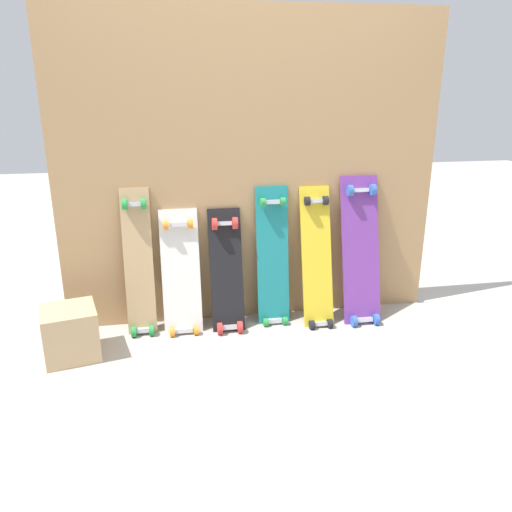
% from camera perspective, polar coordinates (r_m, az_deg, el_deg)
% --- Properties ---
extents(ground_plane, '(12.00, 12.00, 0.00)m').
position_cam_1_polar(ground_plane, '(3.24, -0.22, -6.94)').
color(ground_plane, '#B2AAA0').
extents(plywood_wall_panel, '(2.27, 0.04, 1.82)m').
position_cam_1_polar(plywood_wall_panel, '(3.03, -0.47, 9.37)').
color(plywood_wall_panel, tan).
rests_on(plywood_wall_panel, ground).
extents(skateboard_natural, '(0.17, 0.21, 0.91)m').
position_cam_1_polar(skateboard_natural, '(3.02, -12.98, -1.31)').
color(skateboard_natural, tan).
rests_on(skateboard_natural, ground).
extents(skateboard_white, '(0.22, 0.24, 0.79)m').
position_cam_1_polar(skateboard_white, '(3.03, -8.37, -2.42)').
color(skateboard_white, silver).
rests_on(skateboard_white, ground).
extents(skateboard_black, '(0.19, 0.27, 0.77)m').
position_cam_1_polar(skateboard_black, '(3.03, -3.29, -2.20)').
color(skateboard_black, black).
rests_on(skateboard_black, ground).
extents(skateboard_teal, '(0.19, 0.20, 0.90)m').
position_cam_1_polar(skateboard_teal, '(3.09, 1.90, -0.66)').
color(skateboard_teal, '#197A7F').
rests_on(skateboard_teal, ground).
extents(skateboard_yellow, '(0.18, 0.29, 0.90)m').
position_cam_1_polar(skateboard_yellow, '(3.11, 6.85, -0.74)').
color(skateboard_yellow, gold).
rests_on(skateboard_yellow, ground).
extents(skateboard_purple, '(0.23, 0.31, 0.94)m').
position_cam_1_polar(skateboard_purple, '(3.18, 11.68, 0.06)').
color(skateboard_purple, '#6B338C').
rests_on(skateboard_purple, ground).
extents(wooden_crate, '(0.33, 0.33, 0.28)m').
position_cam_1_polar(wooden_crate, '(2.93, -20.07, -8.08)').
color(wooden_crate, tan).
rests_on(wooden_crate, ground).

